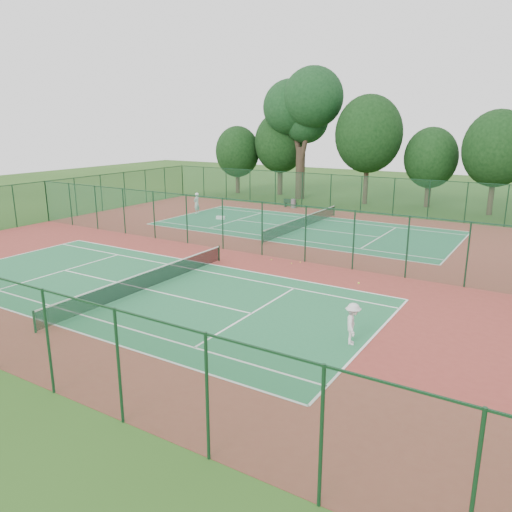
# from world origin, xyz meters

# --- Properties ---
(ground) EXTENTS (120.00, 120.00, 0.00)m
(ground) POSITION_xyz_m (0.00, 0.00, 0.00)
(ground) COLOR #295119
(ground) RESTS_ON ground
(red_pad) EXTENTS (40.00, 36.00, 0.01)m
(red_pad) POSITION_xyz_m (0.00, 0.00, 0.01)
(red_pad) COLOR maroon
(red_pad) RESTS_ON ground
(court_near) EXTENTS (23.77, 10.97, 0.01)m
(court_near) POSITION_xyz_m (0.00, -9.00, 0.01)
(court_near) COLOR #226C40
(court_near) RESTS_ON red_pad
(court_far) EXTENTS (23.77, 10.97, 0.01)m
(court_far) POSITION_xyz_m (0.00, 9.00, 0.01)
(court_far) COLOR #226C46
(court_far) RESTS_ON red_pad
(fence_north) EXTENTS (40.00, 0.09, 3.50)m
(fence_north) POSITION_xyz_m (0.00, 18.00, 1.76)
(fence_north) COLOR #184928
(fence_north) RESTS_ON ground
(fence_west) EXTENTS (0.09, 36.00, 3.50)m
(fence_west) POSITION_xyz_m (-20.00, 0.00, 1.76)
(fence_west) COLOR #184A2A
(fence_west) RESTS_ON ground
(fence_divider) EXTENTS (40.00, 0.09, 3.50)m
(fence_divider) POSITION_xyz_m (0.00, 0.00, 1.76)
(fence_divider) COLOR #1B5331
(fence_divider) RESTS_ON ground
(tennis_net_near) EXTENTS (0.10, 12.90, 0.97)m
(tennis_net_near) POSITION_xyz_m (0.00, -9.00, 0.54)
(tennis_net_near) COLOR #12321C
(tennis_net_near) RESTS_ON ground
(tennis_net_far) EXTENTS (0.10, 12.90, 0.97)m
(tennis_net_far) POSITION_xyz_m (0.00, 9.00, 0.54)
(tennis_net_far) COLOR #153B1D
(tennis_net_far) RESTS_ON ground
(player_near) EXTENTS (0.96, 1.22, 1.66)m
(player_near) POSITION_xyz_m (11.38, -9.63, 0.85)
(player_near) COLOR silver
(player_near) RESTS_ON court_near
(player_far) EXTENTS (0.50, 0.74, 1.95)m
(player_far) POSITION_xyz_m (-11.38, 9.65, 1.00)
(player_far) COLOR silver
(player_far) RESTS_ON court_far
(trash_bin) EXTENTS (0.51, 0.51, 0.89)m
(trash_bin) POSITION_xyz_m (-5.18, 17.26, 0.46)
(trash_bin) COLOR slate
(trash_bin) RESTS_ON red_pad
(bench) EXTENTS (1.40, 0.48, 0.85)m
(bench) POSITION_xyz_m (-5.61, 17.44, 0.45)
(bench) COLOR black
(bench) RESTS_ON red_pad
(kit_bag) EXTENTS (0.82, 0.50, 0.29)m
(kit_bag) POSITION_xyz_m (-7.86, 8.54, 0.15)
(kit_bag) COLOR white
(kit_bag) RESTS_ON red_pad
(stray_ball_a) EXTENTS (0.07, 0.07, 0.07)m
(stray_ball_a) POSITION_xyz_m (4.48, -0.33, 0.04)
(stray_ball_a) COLOR yellow
(stray_ball_a) RESTS_ON red_pad
(stray_ball_b) EXTENTS (0.07, 0.07, 0.07)m
(stray_ball_b) POSITION_xyz_m (4.14, -0.84, 0.04)
(stray_ball_b) COLOR #C2D932
(stray_ball_b) RESTS_ON red_pad
(stray_ball_c) EXTENTS (0.08, 0.08, 0.08)m
(stray_ball_c) POSITION_xyz_m (2.69, -0.76, 0.05)
(stray_ball_c) COLOR #B0CB2F
(stray_ball_c) RESTS_ON red_pad
(big_tree) EXTENTS (9.12, 6.67, 14.01)m
(big_tree) POSITION_xyz_m (-7.45, 23.53, 9.92)
(big_tree) COLOR #31251A
(big_tree) RESTS_ON ground
(evergreen_row) EXTENTS (39.00, 5.00, 12.00)m
(evergreen_row) POSITION_xyz_m (0.50, 24.25, 0.00)
(evergreen_row) COLOR black
(evergreen_row) RESTS_ON ground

